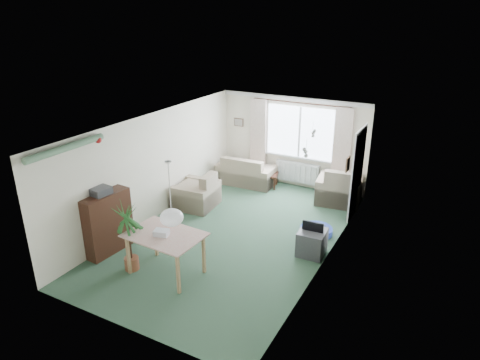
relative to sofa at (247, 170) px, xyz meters
The scene contains 25 objects.
ground 2.99m from the sofa, 68.20° to the right, with size 6.50×6.50×0.00m, color #2F4F3A.
window 1.78m from the sofa, 20.27° to the left, with size 1.80×0.03×1.30m, color white.
curtain_rod 2.32m from the sofa, 17.10° to the left, with size 2.60×0.03×0.03m, color black.
curtain_left 0.97m from the sofa, 68.46° to the left, with size 0.45×0.08×2.00m, color beige.
curtain_right 2.63m from the sofa, ahead, with size 0.45×0.08×2.00m, color beige.
radiator 1.37m from the sofa, 18.70° to the left, with size 1.20×0.10×0.55m, color white.
doorway 3.19m from the sofa, 10.11° to the right, with size 0.03×0.95×2.00m, color black.
pendant_lamp 5.33m from the sofa, 75.56° to the right, with size 0.36×0.36×0.36m, color white.
tinsel_garland 5.45m from the sofa, 99.22° to the right, with size 1.60×1.60×0.12m, color #196626.
bauble_cluster_a 3.54m from the sofa, 37.63° to the right, with size 0.20×0.20×0.20m, color silver.
bauble_cluster_b 4.47m from the sofa, 48.48° to the right, with size 0.20×0.20×0.20m, color silver.
wall_picture_back 1.35m from the sofa, 136.17° to the left, with size 0.28×0.03×0.22m, color brown.
wall_picture_right 3.64m from the sofa, 26.71° to the right, with size 0.03×0.24×0.30m, color brown.
sofa is the anchor object (origin of this frame).
armchair_corner 2.58m from the sofa, ahead, with size 1.03×0.98×0.92m, color beige.
armchair_left 1.93m from the sofa, 101.94° to the right, with size 0.96×0.91×0.86m, color beige.
coffee_table 0.51m from the sofa, ahead, with size 0.83×0.46×0.37m, color black.
photo_frame 0.39m from the sofa, ahead, with size 0.12×0.02×0.16m, color brown.
bookshelf 4.50m from the sofa, 99.47° to the right, with size 0.33×1.00×1.22m, color black.
hifi_box 4.63m from the sofa, 99.73° to the right, with size 0.28×0.35×0.14m, color #343439.
houseplant 4.75m from the sofa, 89.09° to the right, with size 0.56×0.56×1.31m, color #21571D.
dining_table 4.59m from the sofa, 81.00° to the right, with size 1.23×0.82×0.77m, color tan.
gift_box 4.66m from the sofa, 81.42° to the right, with size 0.25×0.18×0.12m, color white.
tv_cube 3.88m from the sofa, 43.74° to the right, with size 0.50×0.55×0.50m, color #3D3C42.
pet_bed 3.23m from the sofa, 35.35° to the right, with size 0.69×0.69×0.14m, color navy.
Camera 1 is at (3.87, -6.97, 4.42)m, focal length 32.00 mm.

